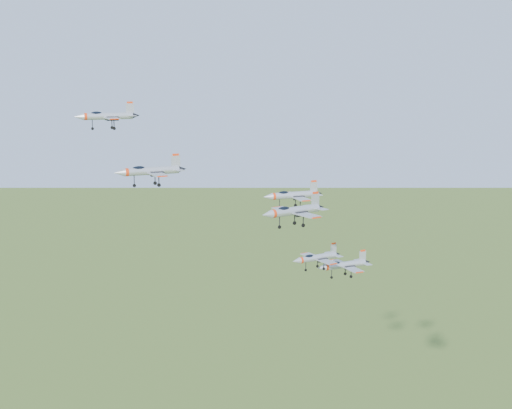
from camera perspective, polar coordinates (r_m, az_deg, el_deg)
jet_lead at (r=121.06m, az=-11.88°, el=6.95°), size 10.71×9.11×2.91m
jet_left_high at (r=121.47m, az=-8.49°, el=2.69°), size 12.57×10.62×3.39m
jet_right_high at (r=111.99m, az=2.99°, el=-0.50°), size 12.33×10.17×3.30m
jet_left_low at (r=141.23m, az=2.93°, el=0.76°), size 12.57×10.70×3.42m
jet_right_low at (r=131.39m, az=4.84°, el=-4.25°), size 10.89×9.05×2.91m
jet_trail at (r=137.20m, az=7.00°, el=-4.81°), size 11.70×9.89×3.16m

